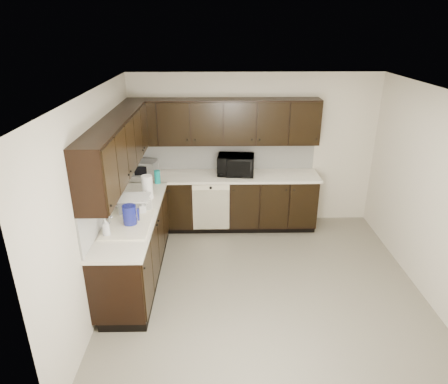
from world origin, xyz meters
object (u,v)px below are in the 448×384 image
object	(u,v)px
storage_bin	(133,203)
toaster_oven	(145,168)
blue_pitcher	(130,215)
sink	(128,229)
microwave	(236,165)

from	to	relation	value
storage_bin	toaster_oven	bearing A→B (deg)	92.29
toaster_oven	blue_pitcher	size ratio (longest dim) A/B	1.44
sink	microwave	size ratio (longest dim) A/B	1.43
toaster_oven	storage_bin	bearing A→B (deg)	-76.68
sink	microwave	distance (m)	2.22
sink	storage_bin	xyz separation A→B (m)	(-0.02, 0.44, 0.14)
microwave	blue_pitcher	size ratio (longest dim) A/B	2.27
storage_bin	blue_pitcher	size ratio (longest dim) A/B	1.67
sink	storage_bin	bearing A→B (deg)	92.22
blue_pitcher	microwave	bearing A→B (deg)	42.07
sink	microwave	world-z (taller)	microwave
sink	blue_pitcher	distance (m)	0.19
sink	microwave	bearing A→B (deg)	51.33
toaster_oven	blue_pitcher	world-z (taller)	blue_pitcher
microwave	blue_pitcher	world-z (taller)	microwave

